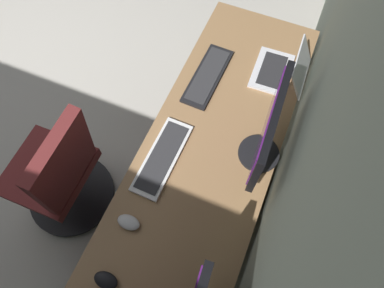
# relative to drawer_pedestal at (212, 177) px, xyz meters

# --- Properties ---
(wall_back) EXTENTS (4.96, 0.10, 2.60)m
(wall_back) POSITION_rel_drawer_pedestal_xyz_m (-0.26, 0.36, 0.95)
(wall_back) COLOR slate
(wall_back) RESTS_ON ground
(desk) EXTENTS (2.14, 0.64, 0.73)m
(desk) POSITION_rel_drawer_pedestal_xyz_m (0.12, -0.03, 0.31)
(desk) COLOR #936D47
(desk) RESTS_ON ground
(drawer_pedestal) EXTENTS (0.40, 0.51, 0.69)m
(drawer_pedestal) POSITION_rel_drawer_pedestal_xyz_m (0.00, 0.00, 0.00)
(drawer_pedestal) COLOR #936D47
(drawer_pedestal) RESTS_ON ground
(monitor_primary) EXTENTS (0.49, 0.20, 0.41)m
(monitor_primary) POSITION_rel_drawer_pedestal_xyz_m (-0.06, 0.20, 0.62)
(monitor_primary) COLOR black
(monitor_primary) RESTS_ON desk
(laptop_leftmost) EXTENTS (0.30, 0.29, 0.18)m
(laptop_leftmost) POSITION_rel_drawer_pedestal_xyz_m (-0.56, 0.17, 0.43)
(laptop_leftmost) COLOR silver
(laptop_leftmost) RESTS_ON desk
(keyboard_main) EXTENTS (0.42, 0.15, 0.02)m
(keyboard_main) POSITION_rel_drawer_pedestal_xyz_m (0.14, -0.22, 0.39)
(keyboard_main) COLOR silver
(keyboard_main) RESTS_ON desk
(keyboard_spare) EXTENTS (0.42, 0.15, 0.02)m
(keyboard_spare) POSITION_rel_drawer_pedestal_xyz_m (-0.39, -0.20, 0.39)
(keyboard_spare) COLOR black
(keyboard_spare) RESTS_ON desk
(mouse_main) EXTENTS (0.06, 0.10, 0.03)m
(mouse_main) POSITION_rel_drawer_pedestal_xyz_m (0.73, -0.20, 0.40)
(mouse_main) COLOR black
(mouse_main) RESTS_ON desk
(mouse_spare) EXTENTS (0.06, 0.10, 0.03)m
(mouse_spare) POSITION_rel_drawer_pedestal_xyz_m (0.48, -0.22, 0.40)
(mouse_spare) COLOR silver
(mouse_spare) RESTS_ON desk
(office_chair) EXTENTS (0.56, 0.56, 0.97)m
(office_chair) POSITION_rel_drawer_pedestal_xyz_m (0.36, -0.77, 0.11)
(office_chair) COLOR maroon
(office_chair) RESTS_ON ground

